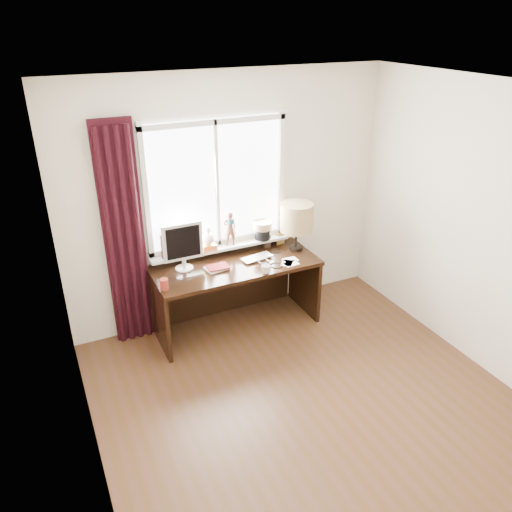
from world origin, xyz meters
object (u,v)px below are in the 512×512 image
red_cup (164,284)px  mug (266,269)px  laptop (257,258)px  monitor (183,244)px  desk (233,281)px  table_lamp (297,218)px

red_cup → mug: bearing=-6.4°
laptop → monitor: (-0.75, 0.11, 0.26)m
desk → monitor: bearing=177.2°
desk → monitor: size_ratio=3.47×
laptop → red_cup: (-1.05, -0.20, 0.04)m
monitor → desk: bearing=-2.8°
desk → table_lamp: table_lamp is taller
monitor → table_lamp: (1.24, -0.07, 0.09)m
desk → table_lamp: bearing=-3.3°
mug → table_lamp: table_lamp is taller
monitor → laptop: bearing=-8.3°
desk → monitor: (-0.51, 0.03, 0.52)m
laptop → table_lamp: table_lamp is taller
monitor → mug: bearing=-31.1°
laptop → table_lamp: size_ratio=0.64×
monitor → table_lamp: bearing=-3.1°
mug → red_cup: size_ratio=0.85×
mug → red_cup: 1.00m
desk → monitor: 0.73m
desk → red_cup: bearing=-160.4°
table_lamp → laptop: bearing=-175.0°
table_lamp → monitor: bearing=176.9°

